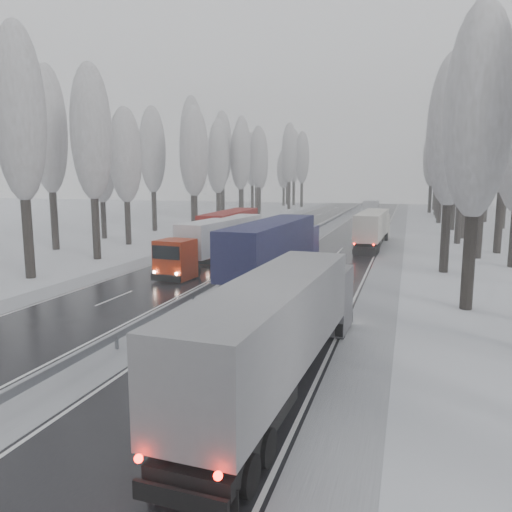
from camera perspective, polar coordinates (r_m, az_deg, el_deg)
The scene contains 56 objects.
ground at distance 19.61m, azimuth -22.07°, elevation -13.67°, with size 260.00×260.00×0.00m, color silver.
carriageway_right at distance 44.95m, azimuth 8.54°, elevation -0.48°, with size 7.50×200.00×0.03m, color black.
carriageway_left at distance 47.62m, azimuth -4.05°, elevation 0.13°, with size 7.50×200.00×0.03m, color black.
median_slush at distance 46.00m, azimuth 2.06°, elevation -0.16°, with size 3.00×200.00×0.04m, color #A8ABB0.
shoulder_right at distance 44.51m, azimuth 14.85°, elevation -0.77°, with size 2.40×200.00×0.04m, color #A8ABB0.
shoulder_left at distance 49.60m, azimuth -9.39°, elevation 0.39°, with size 2.40×200.00×0.04m, color #A8ABB0.
median_guardrail at distance 45.90m, azimuth 2.06°, elevation 0.55°, with size 0.12×200.00×0.76m.
tree_16 at distance 29.91m, azimuth 24.10°, elevation 14.63°, with size 3.60×3.60×16.53m.
tree_18 at distance 41.14m, azimuth 21.45°, elevation 13.08°, with size 3.60×3.60×16.58m.
tree_20 at distance 49.50m, azimuth 24.71°, elevation 11.44°, with size 3.60×3.60×15.71m.
tree_21 at distance 53.90m, azimuth 26.69°, elevation 13.03°, with size 3.60×3.60×18.62m.
tree_22 at distance 59.78m, azimuth 22.57°, elevation 11.11°, with size 3.60×3.60×15.86m.
tree_24 at distance 65.44m, azimuth 23.06°, elevation 13.43°, with size 3.60×3.60×20.49m.
tree_26 at distance 75.52m, azimuth 21.96°, elevation 11.98°, with size 3.60×3.60×18.78m.
tree_27 at distance 80.30m, azimuth 26.88°, elevation 10.92°, with size 3.60×3.60×17.62m.
tree_28 at distance 86.11m, azimuth 20.57°, elevation 11.97°, with size 3.60×3.60×19.62m.
tree_29 at distance 90.72m, azimuth 25.12°, elevation 10.90°, with size 3.60×3.60×18.11m.
tree_30 at distance 95.79m, azimuth 20.33°, elevation 10.95°, with size 3.60×3.60×17.86m.
tree_31 at distance 100.26m, azimuth 23.66°, elevation 10.91°, with size 3.60×3.60×18.58m.
tree_32 at distance 103.27m, azimuth 20.14°, elevation 10.59°, with size 3.60×3.60×17.33m.
tree_33 at distance 107.40m, azimuth 21.67°, elevation 9.40°, with size 3.60×3.60×14.33m.
tree_34 at distance 110.33m, azimuth 19.48°, elevation 10.59°, with size 3.60×3.60×17.63m.
tree_35 at distance 115.03m, azimuth 24.08°, elevation 10.44°, with size 3.60×3.60×18.25m.
tree_36 at distance 120.28m, azimuth 19.98°, elevation 11.18°, with size 3.60×3.60×20.23m.
tree_37 at distance 124.68m, azimuth 23.08°, elevation 9.78°, with size 3.60×3.60×16.37m.
tree_38 at distance 130.85m, azimuth 20.48°, elevation 10.30°, with size 3.60×3.60×17.97m.
tree_39 at distance 134.99m, azimuth 21.56°, elevation 9.70°, with size 3.60×3.60×16.19m.
tree_56 at distance 39.93m, azimuth -25.43°, elevation 14.40°, with size 3.60×3.60×18.12m.
tree_58 at distance 47.05m, azimuth -18.32°, elevation 13.15°, with size 3.60×3.60×17.21m.
tree_59 at distance 54.91m, azimuth -22.61°, elevation 13.06°, with size 3.60×3.60×18.41m.
tree_60 at distance 56.45m, azimuth -14.72°, elevation 11.00°, with size 3.60×3.60×14.84m.
tree_61 at distance 62.92m, azimuth -17.30°, elevation 10.13°, with size 3.60×3.60×13.95m.
tree_62 at distance 63.14m, azimuth -7.10°, elevation 11.67°, with size 3.60×3.60×16.04m.
tree_63 at distance 70.26m, azimuth -11.76°, elevation 11.72°, with size 3.60×3.60×16.88m.
tree_64 at distance 73.08m, azimuth -7.31°, elevation 10.98°, with size 3.60×3.60×15.42m.
tree_65 at distance 77.60m, azimuth -7.34°, elevation 12.78°, with size 3.60×3.60×19.48m.
tree_66 at distance 81.92m, azimuth -4.42°, elevation 10.72°, with size 3.60×3.60×15.23m.
tree_67 at distance 86.19m, azimuth -4.31°, elevation 11.43°, with size 3.60×3.60×17.09m.
tree_68 at distance 87.75m, azimuth -1.80°, elevation 11.22°, with size 3.60×3.60×16.65m.
tree_69 at distance 93.23m, azimuth -3.87°, elevation 12.13°, with size 3.60×3.60×19.35m.
tree_70 at distance 97.28m, azimuth 0.30°, elevation 11.17°, with size 3.60×3.60×17.09m.
tree_71 at distance 102.60m, azimuth -1.64°, elevation 11.95°, with size 3.60×3.60×19.61m.
tree_72 at distance 106.93m, azimuth 0.41°, elevation 10.30°, with size 3.60×3.60×15.11m.
tree_73 at distance 111.64m, azimuth -0.43°, elevation 10.93°, with size 3.60×3.60×17.22m.
tree_74 at distance 116.46m, azimuth 3.83°, elevation 11.61°, with size 3.60×3.60×19.68m.
tree_75 at distance 122.68m, azimuth 0.03°, elevation 11.17°, with size 3.60×3.60×18.60m.
tree_76 at distance 125.36m, azimuth 5.29°, elevation 11.07°, with size 3.60×3.60×18.55m.
tree_77 at distance 130.44m, azimuth 3.19°, elevation 9.83°, with size 3.60×3.60×14.32m.
tree_78 at distance 132.57m, azimuth 4.38°, elevation 11.24°, with size 3.60×3.60×19.55m.
tree_79 at distance 137.04m, azimuth 3.60°, elevation 10.52°, with size 3.60×3.60×17.07m.
truck_grey_tarp at distance 17.64m, azimuth 3.10°, elevation -7.40°, with size 3.20×15.86×4.04m.
truck_blue_box at distance 34.92m, azimuth 2.28°, elevation 1.11°, with size 3.36×17.14×4.37m.
truck_cream_box at distance 54.38m, azimuth 13.26°, elevation 3.35°, with size 2.86×14.85×3.79m.
box_truck_distant at distance 101.89m, azimuth 13.04°, elevation 5.46°, with size 2.68×7.73×2.85m.
truck_red_white at distance 41.76m, azimuth -4.49°, elevation 1.96°, with size 3.60×15.09×3.84m.
truck_red_red at distance 48.88m, azimuth -3.36°, elevation 3.09°, with size 3.14×15.61×3.98m.
Camera 1 is at (11.75, -13.87, 7.34)m, focal length 35.00 mm.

